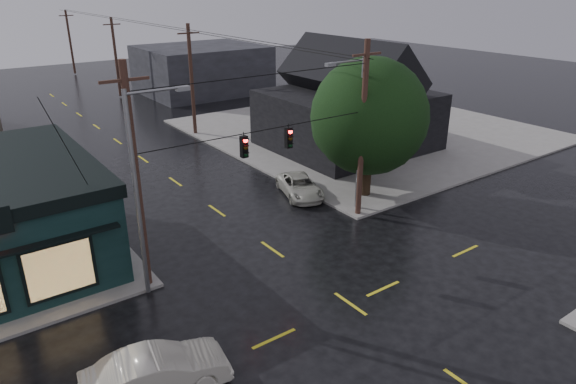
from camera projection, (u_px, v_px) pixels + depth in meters
ground_plane at (350, 304)px, 22.17m from camera, size 160.00×160.00×0.00m
sidewalk_ne at (365, 129)px, 47.96m from camera, size 28.00×28.00×0.15m
ne_building at (349, 94)px, 41.33m from camera, size 12.60×11.60×8.75m
corner_tree at (369, 116)px, 31.30m from camera, size 7.23×7.23×8.75m
utility_pole_nw at (149, 285)px, 23.53m from camera, size 2.00×0.32×10.15m
utility_pole_ne at (358, 215)px, 30.56m from camera, size 2.00×0.32×10.15m
utility_pole_far_a at (196, 134)px, 46.68m from camera, size 2.00×0.32×9.65m
utility_pole_far_b at (121, 97)px, 61.67m from camera, size 2.00×0.32×9.15m
utility_pole_far_c at (75, 74)px, 76.66m from camera, size 2.00×0.32×9.15m
span_signal_assembly at (267, 142)px, 24.93m from camera, size 13.00×0.48×1.23m
streetlight_nw at (149, 294)px, 22.84m from camera, size 5.40×0.30×9.15m
streetlight_ne at (356, 209)px, 31.36m from camera, size 5.40×0.30×9.15m
bg_building_east at (202, 69)px, 63.50m from camera, size 14.00×12.00×5.60m
sedan_cream at (157, 373)px, 17.12m from camera, size 5.06×2.43×1.60m
suv_silver at (300, 186)px, 33.14m from camera, size 3.45×5.02×1.28m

